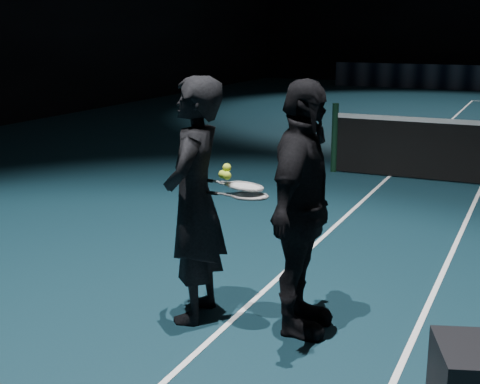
# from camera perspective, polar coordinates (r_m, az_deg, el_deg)

# --- Properties ---
(net_post_left) EXTENTS (0.10, 0.10, 1.10)m
(net_post_left) POSITION_cam_1_polar(r_m,az_deg,el_deg) (10.82, 8.08, 4.61)
(net_post_left) COLOR black
(net_post_left) RESTS_ON floor
(player_a) EXTENTS (0.58, 0.77, 1.93)m
(player_a) POSITION_cam_1_polar(r_m,az_deg,el_deg) (5.22, -3.91, -0.77)
(player_a) COLOR black
(player_a) RESTS_ON floor
(player_b) EXTENTS (0.57, 1.17, 1.93)m
(player_b) POSITION_cam_1_polar(r_m,az_deg,el_deg) (4.98, 5.25, -1.51)
(player_b) COLOR black
(player_b) RESTS_ON floor
(racket_lower) EXTENTS (0.70, 0.30, 0.03)m
(racket_lower) POSITION_cam_1_polar(r_m,az_deg,el_deg) (5.06, 0.84, -0.34)
(racket_lower) COLOR black
(racket_lower) RESTS_ON player_a
(racket_upper) EXTENTS (0.71, 0.35, 0.10)m
(racket_upper) POSITION_cam_1_polar(r_m,az_deg,el_deg) (5.09, 0.43, 0.49)
(racket_upper) COLOR black
(racket_upper) RESTS_ON player_b
(tennis_balls) EXTENTS (0.12, 0.10, 0.12)m
(tennis_balls) POSITION_cam_1_polar(r_m,az_deg,el_deg) (5.08, -1.25, 1.65)
(tennis_balls) COLOR gold
(tennis_balls) RESTS_ON racket_upper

